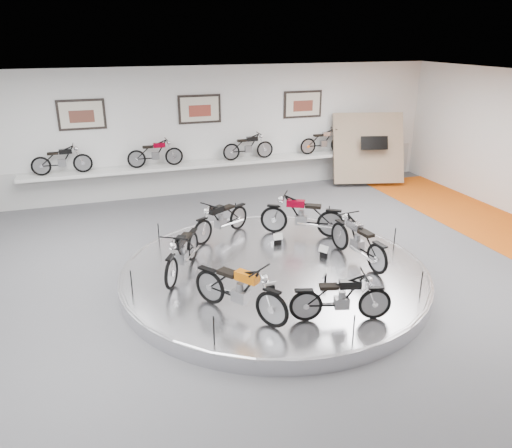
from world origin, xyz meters
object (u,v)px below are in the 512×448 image
object	(u,v)px
bike_a	(302,215)
bike_c	(182,252)
display_platform	(274,274)
bike_e	(341,297)
shelf	(204,164)
bike_f	(358,240)
bike_b	(221,219)
bike_d	(240,289)

from	to	relation	value
bike_a	bike_c	size ratio (longest dim) A/B	1.06
display_platform	bike_c	xyz separation A→B (m)	(-1.86, 0.36, 0.63)
bike_e	shelf	bearing A→B (deg)	107.62
display_platform	shelf	world-z (taller)	shelf
bike_a	bike_f	size ratio (longest dim) A/B	1.04
display_platform	bike_a	world-z (taller)	bike_a
bike_b	bike_c	distance (m)	2.08
bike_e	bike_c	bearing A→B (deg)	145.40
bike_c	bike_d	world-z (taller)	bike_d
bike_a	bike_b	world-z (taller)	bike_a
bike_c	bike_d	bearing A→B (deg)	48.21
bike_d	bike_e	world-z (taller)	bike_d
bike_a	bike_f	bearing A→B (deg)	138.47
bike_e	bike_f	size ratio (longest dim) A/B	0.89
display_platform	bike_b	size ratio (longest dim) A/B	4.05
shelf	bike_d	bearing A→B (deg)	-98.80
bike_b	bike_d	xyz separation A→B (m)	(-0.62, -3.56, 0.03)
shelf	bike_b	xyz separation A→B (m)	(-0.61, -4.38, -0.24)
display_platform	bike_e	world-z (taller)	bike_e
shelf	bike_f	xyz separation A→B (m)	(1.81, -6.65, -0.21)
bike_e	bike_a	bearing A→B (deg)	91.41
bike_f	display_platform	bearing A→B (deg)	75.46
shelf	bike_b	bearing A→B (deg)	-97.89
display_platform	bike_e	bearing A→B (deg)	-81.34
bike_b	bike_d	bearing A→B (deg)	48.22
shelf	bike_c	world-z (taller)	bike_c
display_platform	bike_f	bearing A→B (deg)	-7.83
display_platform	bike_c	distance (m)	2.00
bike_a	bike_e	world-z (taller)	bike_a
shelf	bike_b	distance (m)	4.43
display_platform	bike_d	bearing A→B (deg)	-128.49
bike_b	bike_f	distance (m)	3.32
bike_a	bike_e	distance (m)	3.87
shelf	bike_f	world-z (taller)	bike_f
display_platform	bike_d	xyz separation A→B (m)	(-1.23, -1.55, 0.65)
bike_a	bike_d	size ratio (longest dim) A/B	1.03
bike_a	bike_b	xyz separation A→B (m)	(-1.89, 0.52, -0.05)
bike_b	shelf	bearing A→B (deg)	-129.77
bike_d	bike_c	bearing A→B (deg)	162.71
bike_f	bike_e	bearing A→B (deg)	137.27
shelf	bike_b	world-z (taller)	bike_b
bike_a	shelf	bearing A→B (deg)	-43.92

